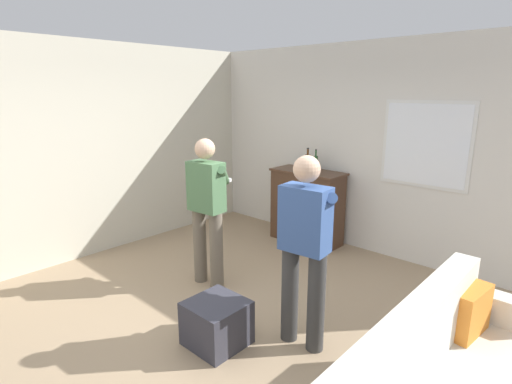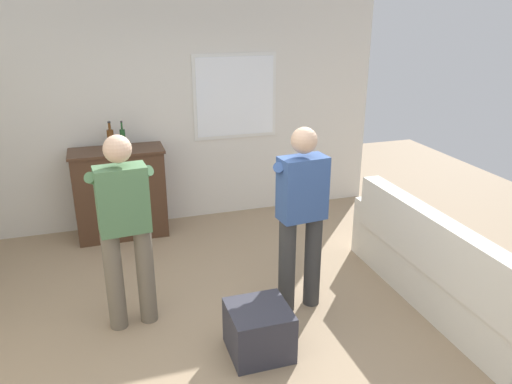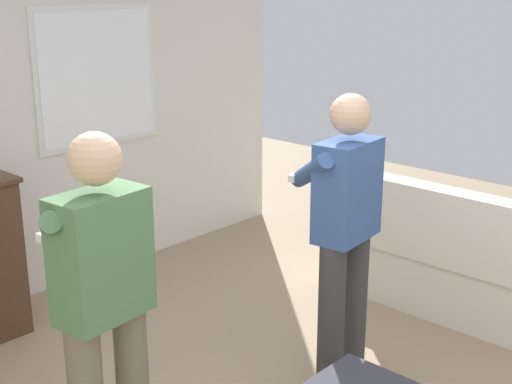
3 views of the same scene
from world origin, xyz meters
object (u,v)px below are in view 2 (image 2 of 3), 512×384
at_px(couch, 443,273).
at_px(person_standing_right, 301,212).
at_px(bottle_wine_green, 123,138).
at_px(ottoman, 259,330).
at_px(bottle_liquor_amber, 111,139).
at_px(person_standing_left, 125,224).
at_px(sideboard_cabinet, 120,193).

bearing_deg(couch, person_standing_right, 160.92).
xyz_separation_m(bottle_wine_green, ottoman, (0.79, -2.61, -0.98)).
xyz_separation_m(ottoman, person_standing_right, (0.55, 0.52, 0.74)).
relative_size(bottle_liquor_amber, person_standing_left, 0.19).
bearing_deg(person_standing_right, bottle_liquor_amber, 125.15).
bearing_deg(sideboard_cabinet, ottoman, -71.08).
bearing_deg(bottle_wine_green, bottle_liquor_amber, -177.15).
distance_m(sideboard_cabinet, bottle_wine_green, 0.65).
relative_size(couch, bottle_wine_green, 8.09).
xyz_separation_m(ottoman, person_standing_left, (-0.92, 0.71, 0.74)).
distance_m(bottle_wine_green, ottoman, 2.90).
bearing_deg(sideboard_cabinet, person_standing_right, -55.12).
xyz_separation_m(couch, bottle_liquor_amber, (-2.69, 2.51, 0.83)).
bearing_deg(person_standing_left, bottle_liquor_amber, 90.20).
bearing_deg(bottle_liquor_amber, couch, -43.01).
relative_size(sideboard_cabinet, bottle_wine_green, 3.39).
bearing_deg(person_standing_left, bottle_wine_green, 86.17).
relative_size(person_standing_left, person_standing_right, 1.00).
height_order(bottle_wine_green, ottoman, bottle_wine_green).
bearing_deg(ottoman, bottle_liquor_amber, 109.51).
relative_size(sideboard_cabinet, person_standing_left, 0.63).
height_order(couch, person_standing_left, person_standing_left).
bearing_deg(bottle_liquor_amber, sideboard_cabinet, -43.80).
height_order(couch, ottoman, couch).
bearing_deg(person_standing_right, sideboard_cabinet, 124.88).
distance_m(sideboard_cabinet, person_standing_left, 1.90).
bearing_deg(person_standing_right, person_standing_left, 172.48).
xyz_separation_m(couch, ottoman, (-1.77, -0.09, -0.15)).
xyz_separation_m(couch, bottle_wine_green, (-2.56, 2.52, 0.83)).
bearing_deg(bottle_wine_green, person_standing_right, -57.46).
distance_m(bottle_wine_green, bottle_liquor_amber, 0.13).
height_order(bottle_wine_green, person_standing_left, person_standing_left).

